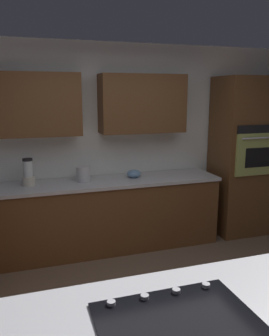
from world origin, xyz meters
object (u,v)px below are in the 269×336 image
Objects in this scene: wall_oven at (243,156)px; mixing_bowl at (134,174)px; blender at (28,174)px; cooktop at (179,322)px; kettle at (84,174)px.

wall_oven is 1.61m from mixing_bowl.
wall_oven is 11.91× the size of mixing_bowl.
cooktop is at bearing 102.19° from blender.
kettle is at bearing 180.00° from blender.
wall_oven is at bearing 178.16° from mixing_bowl.
kettle is at bearing -1.31° from wall_oven.
cooktop is 4.06× the size of kettle.
kettle is (-0.65, 0.00, -0.04)m from blender.
kettle is (2.25, -0.05, -0.10)m from wall_oven.
cooktop is (2.29, 2.79, -0.19)m from wall_oven.
wall_oven is 3.61m from cooktop.
blender is 1.30m from mixing_bowl.
cooktop is at bearing 76.38° from mixing_bowl.
kettle reaches higher than mixing_bowl.
blender is at bearing -77.81° from cooktop.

